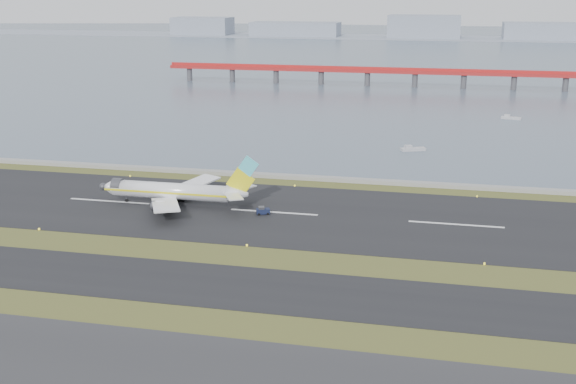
% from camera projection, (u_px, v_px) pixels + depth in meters
% --- Properties ---
extents(ground, '(1000.00, 1000.00, 0.00)m').
position_uv_depth(ground, '(236.00, 260.00, 133.96)').
color(ground, '#314318').
rests_on(ground, ground).
extents(taxiway_strip, '(1000.00, 18.00, 0.10)m').
position_uv_depth(taxiway_strip, '(216.00, 285.00, 122.68)').
color(taxiway_strip, black).
rests_on(taxiway_strip, ground).
extents(runway_strip, '(1000.00, 45.00, 0.10)m').
position_uv_depth(runway_strip, '(274.00, 212.00, 162.11)').
color(runway_strip, black).
rests_on(runway_strip, ground).
extents(seawall, '(1000.00, 2.50, 1.00)m').
position_uv_depth(seawall, '(301.00, 177.00, 190.15)').
color(seawall, '#989892').
rests_on(seawall, ground).
extents(bay_water, '(1400.00, 800.00, 1.30)m').
position_uv_depth(bay_water, '(403.00, 51.00, 565.80)').
color(bay_water, '#495B68').
rests_on(bay_water, ground).
extents(red_pier, '(260.00, 5.00, 10.20)m').
position_uv_depth(red_pier, '(415.00, 73.00, 362.49)').
color(red_pier, '#B31F1E').
rests_on(red_pier, ground).
extents(far_shoreline, '(1400.00, 80.00, 60.50)m').
position_uv_depth(far_shoreline, '(428.00, 32.00, 711.50)').
color(far_shoreline, '#8E98A8').
rests_on(far_shoreline, ground).
extents(airliner, '(38.52, 32.89, 12.80)m').
position_uv_depth(airliner, '(176.00, 191.00, 166.25)').
color(airliner, white).
rests_on(airliner, ground).
extents(pushback_tug, '(3.33, 2.59, 1.88)m').
position_uv_depth(pushback_tug, '(263.00, 211.00, 160.40)').
color(pushback_tug, '#141C39').
rests_on(pushback_tug, ground).
extents(workboat_near, '(7.91, 5.24, 1.84)m').
position_uv_depth(workboat_near, '(412.00, 149.00, 222.94)').
color(workboat_near, '#B5B4B8').
rests_on(workboat_near, ground).
extents(workboat_far, '(7.65, 3.61, 1.79)m').
position_uv_depth(workboat_far, '(510.00, 118.00, 276.20)').
color(workboat_far, '#B5B4B8').
rests_on(workboat_far, ground).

